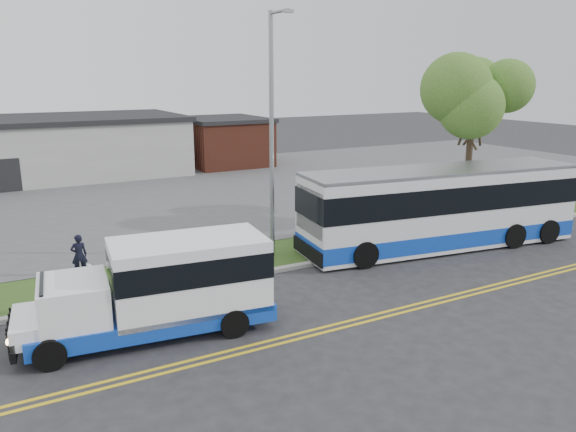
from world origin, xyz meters
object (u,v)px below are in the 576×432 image
shuttle_bus (165,285)px  transit_bus (440,208)px  tree_east (474,98)px  streetlight_near (272,129)px  pedestrian (79,255)px

shuttle_bus → transit_bus: transit_bus is taller
tree_east → streetlight_near: (-11.00, -0.27, -0.97)m
shuttle_bus → pedestrian: bearing=110.6°
streetlight_near → transit_bus: (6.99, -2.13, -3.49)m
tree_east → pedestrian: 19.12m
streetlight_near → tree_east: bearing=1.4°
transit_bus → pedestrian: transit_bus is taller
shuttle_bus → pedestrian: size_ratio=4.67×
tree_east → transit_bus: (-4.01, -2.40, -4.46)m
tree_east → transit_bus: tree_east is taller
tree_east → pedestrian: (-18.33, 1.00, -5.32)m
streetlight_near → transit_bus: 8.10m
tree_east → streetlight_near: size_ratio=0.88×
tree_east → streetlight_near: 11.05m
tree_east → streetlight_near: bearing=-178.6°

